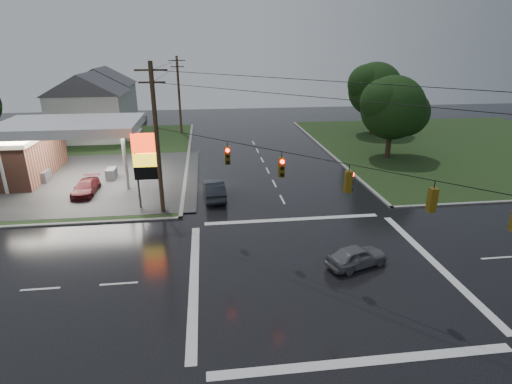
{
  "coord_description": "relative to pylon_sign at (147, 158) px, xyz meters",
  "views": [
    {
      "loc": [
        -5.97,
        -19.07,
        12.11
      ],
      "look_at": [
        -2.94,
        5.06,
        3.0
      ],
      "focal_mm": 28.0,
      "sensor_mm": 36.0,
      "label": 1
    }
  ],
  "objects": [
    {
      "name": "ground",
      "position": [
        10.5,
        -10.5,
        -4.01
      ],
      "size": [
        120.0,
        120.0,
        0.0
      ],
      "primitive_type": "plane",
      "color": "black",
      "rests_on": "ground"
    },
    {
      "name": "grass_nw",
      "position": [
        -15.5,
        15.5,
        -3.97
      ],
      "size": [
        36.0,
        36.0,
        0.08
      ],
      "primitive_type": "cube",
      "color": "#193216",
      "rests_on": "ground"
    },
    {
      "name": "grass_ne",
      "position": [
        36.5,
        15.5,
        -3.97
      ],
      "size": [
        36.0,
        36.0,
        0.08
      ],
      "primitive_type": "cube",
      "color": "#193216",
      "rests_on": "ground"
    },
    {
      "name": "pylon_sign",
      "position": [
        0.0,
        0.0,
        0.0
      ],
      "size": [
        2.0,
        0.35,
        6.0
      ],
      "color": "#59595E",
      "rests_on": "ground"
    },
    {
      "name": "utility_pole_nw",
      "position": [
        1.0,
        -1.0,
        1.71
      ],
      "size": [
        2.2,
        0.32,
        11.0
      ],
      "color": "#382619",
      "rests_on": "ground"
    },
    {
      "name": "utility_pole_n",
      "position": [
        1.0,
        27.5,
        1.46
      ],
      "size": [
        2.2,
        0.32,
        10.5
      ],
      "color": "#382619",
      "rests_on": "ground"
    },
    {
      "name": "traffic_signals",
      "position": [
        10.52,
        -10.52,
        2.47
      ],
      "size": [
        26.87,
        26.87,
        1.47
      ],
      "color": "black",
      "rests_on": "ground"
    },
    {
      "name": "house_near",
      "position": [
        -10.45,
        25.5,
        0.39
      ],
      "size": [
        11.05,
        8.48,
        8.6
      ],
      "color": "silver",
      "rests_on": "ground"
    },
    {
      "name": "house_far",
      "position": [
        -11.45,
        37.5,
        0.39
      ],
      "size": [
        11.05,
        8.48,
        8.6
      ],
      "color": "silver",
      "rests_on": "ground"
    },
    {
      "name": "tree_ne_near",
      "position": [
        24.64,
        11.49,
        1.55
      ],
      "size": [
        7.99,
        6.8,
        8.98
      ],
      "color": "black",
      "rests_on": "ground"
    },
    {
      "name": "tree_ne_far",
      "position": [
        27.65,
        23.49,
        2.17
      ],
      "size": [
        8.46,
        7.2,
        9.8
      ],
      "color": "black",
      "rests_on": "ground"
    },
    {
      "name": "car_north",
      "position": [
        4.93,
        1.56,
        -3.24
      ],
      "size": [
        1.94,
        4.76,
        1.53
      ],
      "primitive_type": "imported",
      "rotation": [
        0.0,
        0.0,
        3.21
      ],
      "color": "#21242A",
      "rests_on": "ground"
    },
    {
      "name": "car_crossing",
      "position": [
        12.79,
        -10.3,
        -3.39
      ],
      "size": [
        3.95,
        2.58,
        1.25
      ],
      "primitive_type": "imported",
      "rotation": [
        0.0,
        0.0,
        1.9
      ],
      "color": "slate",
      "rests_on": "ground"
    },
    {
      "name": "car_pump",
      "position": [
        -5.83,
        3.73,
        -3.4
      ],
      "size": [
        1.78,
        4.23,
        1.22
      ],
      "primitive_type": "imported",
      "rotation": [
        0.0,
        0.0,
        -0.02
      ],
      "color": "#4F1215",
      "rests_on": "ground"
    }
  ]
}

